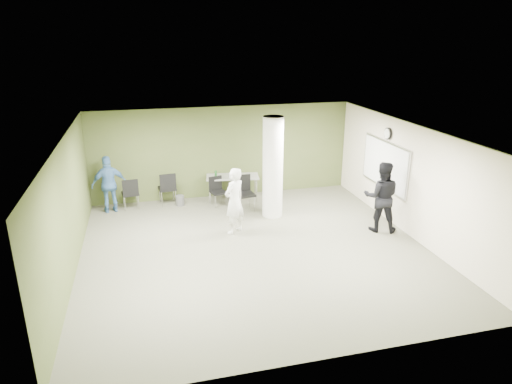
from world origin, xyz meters
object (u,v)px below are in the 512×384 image
object	(u,v)px
chair_back_left	(130,191)
man_black	(381,197)
folding_table	(232,178)
woman_white	(234,201)
man_blue	(109,184)

from	to	relation	value
chair_back_left	man_black	xyz separation A→B (m)	(6.25, -3.12, 0.37)
chair_back_left	man_black	distance (m)	6.99
folding_table	woman_white	bearing A→B (deg)	-90.83
woman_white	man_blue	size ratio (longest dim) A/B	1.05
woman_white	man_black	size ratio (longest dim) A/B	0.94
folding_table	woman_white	xyz separation A→B (m)	(-0.43, -2.44, 0.16)
folding_table	man_blue	xyz separation A→B (m)	(-3.57, -0.14, 0.12)
folding_table	man_blue	distance (m)	3.57
woman_white	man_blue	world-z (taller)	woman_white
folding_table	man_black	world-z (taller)	man_black
man_black	woman_white	bearing A→B (deg)	11.80
folding_table	chair_back_left	distance (m)	3.02
man_black	chair_back_left	bearing A→B (deg)	-2.82
chair_back_left	man_blue	size ratio (longest dim) A/B	0.57
chair_back_left	woman_white	world-z (taller)	woman_white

